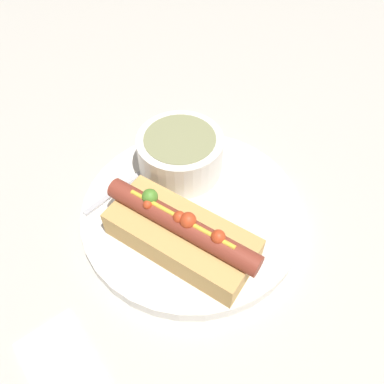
# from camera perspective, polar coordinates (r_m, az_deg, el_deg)

# --- Properties ---
(ground_plane) EXTENTS (4.00, 4.00, 0.00)m
(ground_plane) POSITION_cam_1_polar(r_m,az_deg,el_deg) (0.48, 0.00, -3.60)
(ground_plane) COLOR #BCB7AD
(dinner_plate) EXTENTS (0.27, 0.27, 0.02)m
(dinner_plate) POSITION_cam_1_polar(r_m,az_deg,el_deg) (0.47, 0.00, -2.95)
(dinner_plate) COLOR white
(dinner_plate) RESTS_ON ground_plane
(hot_dog) EXTENTS (0.19, 0.09, 0.06)m
(hot_dog) POSITION_cam_1_polar(r_m,az_deg,el_deg) (0.41, -1.66, -6.33)
(hot_dog) COLOR tan
(hot_dog) RESTS_ON dinner_plate
(soup_bowl) EXTENTS (0.11, 0.11, 0.05)m
(soup_bowl) POSITION_cam_1_polar(r_m,az_deg,el_deg) (0.48, -1.79, 6.04)
(soup_bowl) COLOR silver
(soup_bowl) RESTS_ON dinner_plate
(spoon) EXTENTS (0.03, 0.17, 0.01)m
(spoon) POSITION_cam_1_polar(r_m,az_deg,el_deg) (0.51, -4.99, 5.10)
(spoon) COLOR #B7B7BC
(spoon) RESTS_ON dinner_plate
(napkin) EXTENTS (0.12, 0.08, 0.01)m
(napkin) POSITION_cam_1_polar(r_m,az_deg,el_deg) (0.42, -18.82, -24.56)
(napkin) COLOR white
(napkin) RESTS_ON ground_plane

